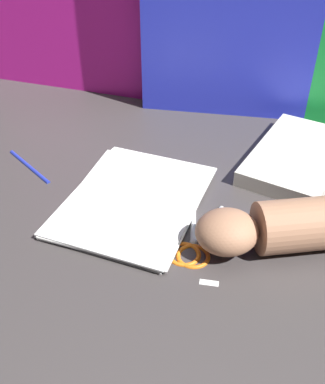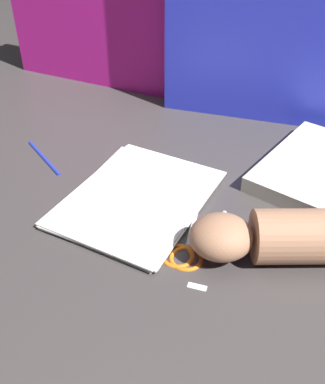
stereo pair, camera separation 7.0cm
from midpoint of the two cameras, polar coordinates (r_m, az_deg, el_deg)
name	(u,v)px [view 1 (the left image)]	position (r m, az deg, el deg)	size (l,w,h in m)	color
ground_plane	(157,215)	(0.75, -3.33, -3.10)	(6.00, 6.00, 0.00)	#3D3838
paper_stack	(134,199)	(0.78, -6.26, -1.04)	(0.24, 0.30, 0.01)	white
book_closed	(297,157)	(0.90, 14.64, 4.29)	(0.21, 0.30, 0.03)	silver
scissors	(193,242)	(0.69, 0.96, -6.55)	(0.08, 0.16, 0.01)	silver
hand_forearm	(306,224)	(0.69, 15.01, -4.10)	(0.33, 0.21, 0.08)	#A87556
paper_scrap_near	(209,283)	(0.64, 2.78, -11.57)	(0.03, 0.01, 0.00)	white
paper_scrap_mid	(152,250)	(0.69, -4.28, -7.48)	(0.02, 0.02, 0.00)	white
pen	(29,165)	(0.91, -18.75, 3.17)	(0.13, 0.08, 0.01)	#2333B2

